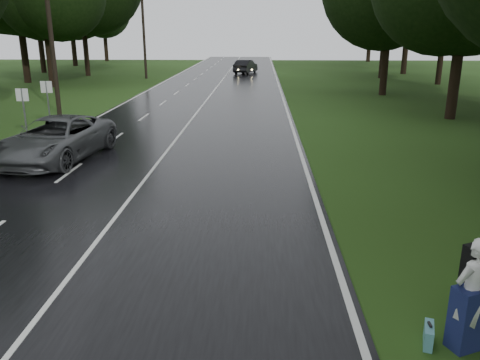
% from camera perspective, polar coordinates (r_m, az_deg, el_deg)
% --- Properties ---
extents(ground, '(160.00, 160.00, 0.00)m').
position_cam_1_polar(ground, '(11.05, -19.75, -11.30)').
color(ground, '#234314').
rests_on(ground, ground).
extents(road, '(12.00, 140.00, 0.04)m').
position_cam_1_polar(road, '(29.66, -5.53, 7.28)').
color(road, black).
rests_on(road, ground).
extents(lane_center, '(0.12, 140.00, 0.01)m').
position_cam_1_polar(lane_center, '(29.66, -5.53, 7.32)').
color(lane_center, silver).
rests_on(lane_center, road).
extents(grey_car, '(3.60, 6.47, 1.71)m').
position_cam_1_polar(grey_car, '(20.94, -20.79, 4.53)').
color(grey_car, '#484B4D').
rests_on(grey_car, road).
extents(far_car, '(2.93, 5.17, 1.61)m').
position_cam_1_polar(far_car, '(60.70, 0.67, 13.18)').
color(far_car, black).
rests_on(far_car, road).
extents(hitchhiker, '(0.86, 0.83, 1.99)m').
position_cam_1_polar(hitchhiker, '(8.94, 25.52, -12.37)').
color(hitchhiker, silver).
rests_on(hitchhiker, ground).
extents(suitcase, '(0.29, 0.52, 0.36)m').
position_cam_1_polar(suitcase, '(9.13, 21.26, -16.62)').
color(suitcase, teal).
rests_on(suitcase, ground).
extents(utility_pole_mid, '(1.80, 0.28, 10.69)m').
position_cam_1_polar(utility_pole_mid, '(32.66, -20.40, 7.16)').
color(utility_pole_mid, black).
rests_on(utility_pole_mid, ground).
extents(utility_pole_far, '(1.80, 0.28, 9.82)m').
position_cam_1_polar(utility_pole_far, '(55.43, -10.94, 11.62)').
color(utility_pole_far, black).
rests_on(utility_pole_far, ground).
extents(road_sign_a, '(0.59, 0.10, 2.46)m').
position_cam_1_polar(road_sign_a, '(25.75, -23.63, 4.35)').
color(road_sign_a, white).
rests_on(road_sign_a, ground).
extents(road_sign_b, '(0.61, 0.10, 2.54)m').
position_cam_1_polar(road_sign_b, '(28.17, -21.29, 5.62)').
color(road_sign_b, white).
rests_on(road_sign_b, ground).
extents(tree_left_e, '(9.73, 9.73, 15.21)m').
position_cam_1_polar(tree_left_e, '(49.33, -21.11, 10.14)').
color(tree_left_e, black).
rests_on(tree_left_e, ground).
extents(tree_left_f, '(11.41, 11.41, 17.83)m').
position_cam_1_polar(tree_left_f, '(60.56, -17.39, 11.61)').
color(tree_left_f, black).
rests_on(tree_left_f, ground).
extents(tree_right_d, '(8.87, 8.87, 13.86)m').
position_cam_1_polar(tree_right_d, '(31.94, 23.39, 6.62)').
color(tree_right_d, black).
rests_on(tree_right_d, ground).
extents(tree_right_e, '(8.99, 8.99, 14.05)m').
position_cam_1_polar(tree_right_e, '(42.10, 16.35, 9.57)').
color(tree_right_e, black).
rests_on(tree_right_e, ground).
extents(tree_right_f, '(10.46, 10.46, 16.34)m').
position_cam_1_polar(tree_right_f, '(57.17, 16.21, 11.42)').
color(tree_right_f, black).
rests_on(tree_right_f, ground).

